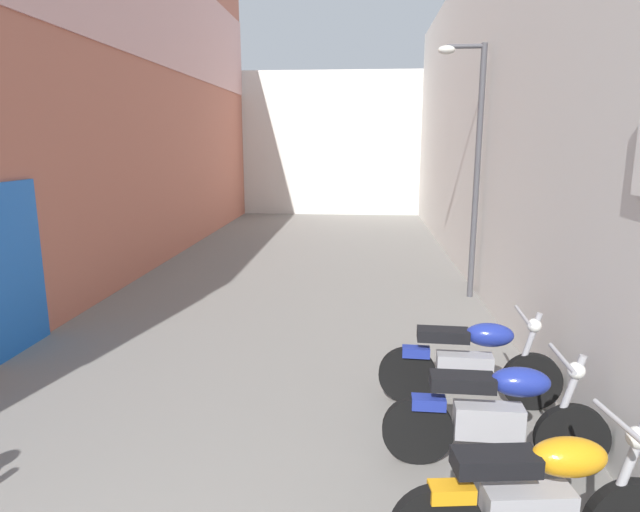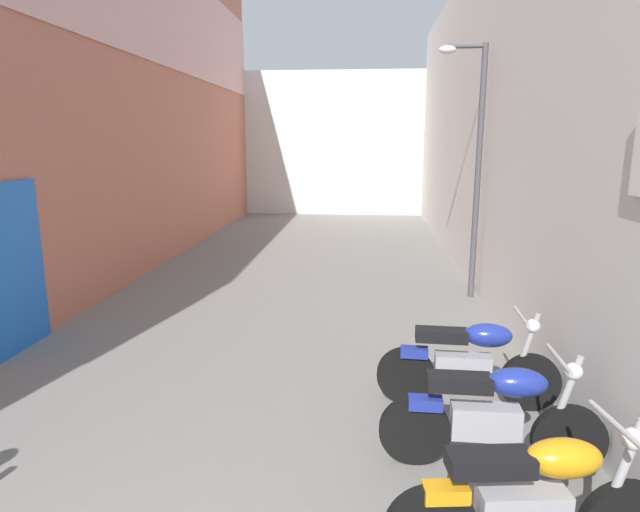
{
  "view_description": "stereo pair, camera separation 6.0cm",
  "coord_description": "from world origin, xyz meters",
  "px_view_note": "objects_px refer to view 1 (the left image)",
  "views": [
    {
      "loc": [
        1.19,
        -0.82,
        2.7
      ],
      "look_at": [
        0.58,
        6.98,
        1.03
      ],
      "focal_mm": 30.34,
      "sensor_mm": 36.0,
      "label": 1
    },
    {
      "loc": [
        1.25,
        -0.81,
        2.7
      ],
      "look_at": [
        0.58,
        6.98,
        1.03
      ],
      "focal_mm": 30.34,
      "sensor_mm": 36.0,
      "label": 2
    }
  ],
  "objects_px": {
    "motorcycle_second": "(538,498)",
    "street_lamp": "(472,152)",
    "motorcycle_third": "(496,412)",
    "motorcycle_fourth": "(471,360)"
  },
  "relations": [
    {
      "from": "motorcycle_second",
      "to": "street_lamp",
      "type": "xyz_separation_m",
      "value": [
        0.69,
        6.29,
        2.01
      ]
    },
    {
      "from": "motorcycle_fourth",
      "to": "street_lamp",
      "type": "xyz_separation_m",
      "value": [
        0.69,
        4.1,
        2.01
      ]
    },
    {
      "from": "street_lamp",
      "to": "motorcycle_third",
      "type": "bearing_deg",
      "value": -97.59
    },
    {
      "from": "motorcycle_second",
      "to": "street_lamp",
      "type": "distance_m",
      "value": 6.64
    },
    {
      "from": "motorcycle_third",
      "to": "motorcycle_fourth",
      "type": "relative_size",
      "value": 1.0
    },
    {
      "from": "motorcycle_second",
      "to": "motorcycle_third",
      "type": "distance_m",
      "value": 1.09
    },
    {
      "from": "motorcycle_fourth",
      "to": "street_lamp",
      "type": "relative_size",
      "value": 0.44
    },
    {
      "from": "motorcycle_second",
      "to": "street_lamp",
      "type": "height_order",
      "value": "street_lamp"
    },
    {
      "from": "motorcycle_third",
      "to": "street_lamp",
      "type": "relative_size",
      "value": 0.44
    },
    {
      "from": "motorcycle_second",
      "to": "motorcycle_third",
      "type": "height_order",
      "value": "same"
    }
  ]
}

